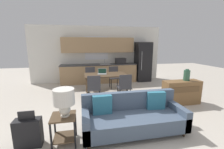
# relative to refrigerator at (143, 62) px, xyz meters

# --- Properties ---
(ground_plane) EXTENTS (20.00, 20.00, 0.00)m
(ground_plane) POSITION_rel_refrigerator_xyz_m (-2.21, -4.23, -0.97)
(ground_plane) COLOR beige
(wall_back) EXTENTS (6.40, 0.07, 2.70)m
(wall_back) POSITION_rel_refrigerator_xyz_m (-2.21, 0.39, 0.38)
(wall_back) COLOR silver
(wall_back) RESTS_ON ground_plane
(kitchen_counter) EXTENTS (3.63, 0.65, 2.15)m
(kitchen_counter) POSITION_rel_refrigerator_xyz_m (-2.20, 0.09, -0.13)
(kitchen_counter) COLOR tan
(kitchen_counter) RESTS_ON ground_plane
(refrigerator) EXTENTS (0.71, 0.72, 1.94)m
(refrigerator) POSITION_rel_refrigerator_xyz_m (0.00, 0.00, 0.00)
(refrigerator) COLOR black
(refrigerator) RESTS_ON ground_plane
(dining_table) EXTENTS (1.52, 0.87, 0.76)m
(dining_table) POSITION_rel_refrigerator_xyz_m (-2.19, -1.74, -0.27)
(dining_table) COLOR brown
(dining_table) RESTS_ON ground_plane
(couch) EXTENTS (2.13, 0.80, 0.81)m
(couch) POSITION_rel_refrigerator_xyz_m (-2.01, -4.25, -0.64)
(couch) COLOR #3D2D1E
(couch) RESTS_ON ground_plane
(side_table) EXTENTS (0.44, 0.44, 0.56)m
(side_table) POSITION_rel_refrigerator_xyz_m (-3.41, -4.39, -0.60)
(side_table) COLOR brown
(side_table) RESTS_ON ground_plane
(table_lamp) EXTENTS (0.38, 0.38, 0.51)m
(table_lamp) POSITION_rel_refrigerator_xyz_m (-3.38, -4.40, -0.09)
(table_lamp) COLOR silver
(table_lamp) RESTS_ON side_table
(credenza) EXTENTS (1.16, 0.39, 0.74)m
(credenza) POSITION_rel_refrigerator_xyz_m (-0.02, -3.12, -0.60)
(credenza) COLOR brown
(credenza) RESTS_ON ground_plane
(vase) EXTENTS (0.18, 0.18, 0.36)m
(vase) POSITION_rel_refrigerator_xyz_m (0.13, -3.10, -0.06)
(vase) COLOR #336047
(vase) RESTS_ON credenza
(dining_chair_near_right) EXTENTS (0.43, 0.43, 0.91)m
(dining_chair_near_right) POSITION_rel_refrigerator_xyz_m (-1.70, -2.55, -0.46)
(dining_chair_near_right) COLOR #38383D
(dining_chair_near_right) RESTS_ON ground_plane
(dining_chair_far_right) EXTENTS (0.42, 0.42, 0.91)m
(dining_chair_far_right) POSITION_rel_refrigerator_xyz_m (-1.70, -0.97, -0.46)
(dining_chair_far_right) COLOR #38383D
(dining_chair_far_right) RESTS_ON ground_plane
(dining_chair_near_left) EXTENTS (0.45, 0.45, 0.91)m
(dining_chair_near_left) POSITION_rel_refrigerator_xyz_m (-2.68, -2.49, -0.46)
(dining_chair_near_left) COLOR #38383D
(dining_chair_near_left) RESTS_ON ground_plane
(dining_chair_far_left) EXTENTS (0.46, 0.46, 0.91)m
(dining_chair_far_left) POSITION_rel_refrigerator_xyz_m (-2.68, -0.97, -0.46)
(dining_chair_far_left) COLOR #38383D
(dining_chair_far_left) RESTS_ON ground_plane
(laptop) EXTENTS (0.36, 0.31, 0.20)m
(laptop) POSITION_rel_refrigerator_xyz_m (-2.30, -1.65, -0.16)
(laptop) COLOR #B7BABC
(laptop) RESTS_ON dining_table
(suitcase) EXTENTS (0.46, 0.22, 0.69)m
(suitcase) POSITION_rel_refrigerator_xyz_m (-4.04, -4.35, -0.70)
(suitcase) COLOR black
(suitcase) RESTS_ON ground_plane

